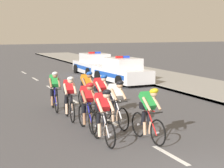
# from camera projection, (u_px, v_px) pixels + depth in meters

# --- Properties ---
(sidewalk_slab) EXTENTS (4.46, 60.00, 0.12)m
(sidewalk_slab) POSITION_uv_depth(u_px,v_px,m) (176.00, 81.00, 22.65)
(sidewalk_slab) COLOR gray
(sidewalk_slab) RESTS_ON ground
(kerb_edge) EXTENTS (0.16, 60.00, 0.13)m
(kerb_edge) POSITION_uv_depth(u_px,v_px,m) (145.00, 82.00, 21.81)
(kerb_edge) COLOR #9E9E99
(kerb_edge) RESTS_ON ground
(lane_markings_centre) EXTENTS (0.14, 25.60, 0.01)m
(lane_markings_centre) POSITION_uv_depth(u_px,v_px,m) (73.00, 100.00, 16.57)
(lane_markings_centre) COLOR white
(lane_markings_centre) RESTS_ON ground
(cyclist_lead) EXTENTS (0.42, 1.72, 1.56)m
(cyclist_lead) POSITION_uv_depth(u_px,v_px,m) (103.00, 115.00, 10.15)
(cyclist_lead) COLOR black
(cyclist_lead) RESTS_ON ground
(cyclist_second) EXTENTS (0.44, 1.72, 1.56)m
(cyclist_second) POSITION_uv_depth(u_px,v_px,m) (148.00, 114.00, 10.34)
(cyclist_second) COLOR black
(cyclist_second) RESTS_ON ground
(cyclist_third) EXTENTS (0.42, 1.72, 1.56)m
(cyclist_third) POSITION_uv_depth(u_px,v_px,m) (87.00, 106.00, 11.44)
(cyclist_third) COLOR black
(cyclist_third) RESTS_ON ground
(cyclist_fourth) EXTENTS (0.43, 1.72, 1.56)m
(cyclist_fourth) POSITION_uv_depth(u_px,v_px,m) (116.00, 103.00, 11.86)
(cyclist_fourth) COLOR black
(cyclist_fourth) RESTS_ON ground
(cyclist_fifth) EXTENTS (0.45, 1.72, 1.56)m
(cyclist_fifth) POSITION_uv_depth(u_px,v_px,m) (69.00, 97.00, 12.90)
(cyclist_fifth) COLOR black
(cyclist_fifth) RESTS_ON ground
(cyclist_sixth) EXTENTS (0.44, 1.72, 1.56)m
(cyclist_sixth) POSITION_uv_depth(u_px,v_px,m) (101.00, 94.00, 13.42)
(cyclist_sixth) COLOR black
(cyclist_sixth) RESTS_ON ground
(cyclist_seventh) EXTENTS (0.45, 1.72, 1.56)m
(cyclist_seventh) POSITION_uv_depth(u_px,v_px,m) (54.00, 90.00, 14.37)
(cyclist_seventh) COLOR black
(cyclist_seventh) RESTS_ON ground
(cyclist_eighth) EXTENTS (0.43, 1.72, 1.56)m
(cyclist_eighth) POSITION_uv_depth(u_px,v_px,m) (87.00, 90.00, 14.42)
(cyclist_eighth) COLOR black
(cyclist_eighth) RESTS_ON ground
(police_car_nearest) EXTENTS (2.22, 4.51, 1.59)m
(police_car_nearest) POSITION_uv_depth(u_px,v_px,m) (122.00, 71.00, 21.93)
(police_car_nearest) COLOR white
(police_car_nearest) RESTS_ON ground
(police_car_second) EXTENTS (2.05, 4.42, 1.59)m
(police_car_second) POSITION_uv_depth(u_px,v_px,m) (94.00, 65.00, 26.09)
(police_car_second) COLOR silver
(police_car_second) RESTS_ON ground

